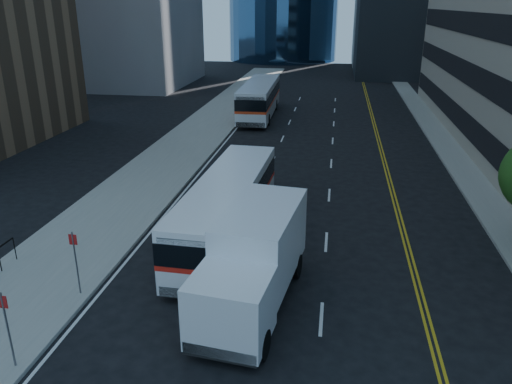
# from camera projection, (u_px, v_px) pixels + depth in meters

# --- Properties ---
(ground) EXTENTS (160.00, 160.00, 0.00)m
(ground) POSITION_uv_depth(u_px,v_px,m) (303.00, 355.00, 15.48)
(ground) COLOR black
(ground) RESTS_ON ground
(sidewalk_west) EXTENTS (5.00, 90.00, 0.15)m
(sidewalk_west) POSITION_uv_depth(u_px,v_px,m) (194.00, 137.00, 40.07)
(sidewalk_west) COLOR gray
(sidewalk_west) RESTS_ON ground
(sidewalk_east) EXTENTS (2.00, 90.00, 0.15)m
(sidewalk_east) POSITION_uv_depth(u_px,v_px,m) (447.00, 148.00, 37.19)
(sidewalk_east) COLOR gray
(sidewalk_east) RESTS_ON ground
(bus_front) EXTENTS (2.87, 11.38, 2.91)m
(bus_front) POSITION_uv_depth(u_px,v_px,m) (227.00, 207.00, 22.51)
(bus_front) COLOR white
(bus_front) RESTS_ON ground
(bus_rear) EXTENTS (3.01, 12.41, 3.18)m
(bus_rear) POSITION_uv_depth(u_px,v_px,m) (260.00, 98.00, 47.28)
(bus_rear) COLOR white
(bus_rear) RESTS_ON ground
(box_truck) EXTENTS (3.26, 7.29, 3.37)m
(box_truck) POSITION_uv_depth(u_px,v_px,m) (254.00, 260.00, 17.48)
(box_truck) COLOR white
(box_truck) RESTS_ON ground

